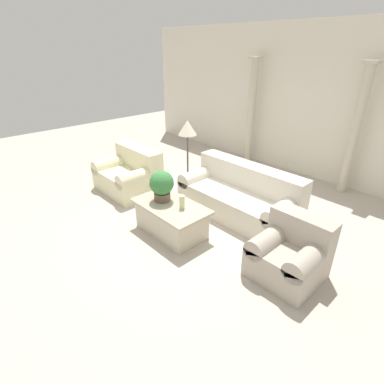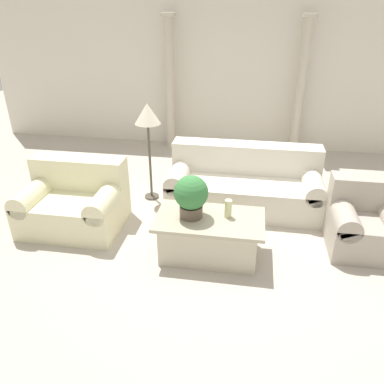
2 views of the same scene
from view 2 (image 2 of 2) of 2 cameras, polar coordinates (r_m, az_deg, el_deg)
The scene contains 11 objects.
ground_plane at distance 4.86m, azimuth 3.81°, elevation -6.32°, with size 16.00×16.00×0.00m, color #BCB2A3.
wall_back at distance 7.50m, azimuth 7.03°, elevation 18.69°, with size 10.00×0.06×3.20m.
sofa_long at distance 5.40m, azimuth 7.93°, elevation 1.28°, with size 2.13×0.94×0.86m.
loveseat at distance 5.11m, azimuth -17.44°, elevation -1.24°, with size 1.24×0.94×0.86m.
coffee_table at distance 4.34m, azimuth 2.65°, elevation -6.75°, with size 1.23×0.70×0.50m.
potted_plant at distance 4.11m, azimuth -0.14°, elevation -0.50°, with size 0.38×0.38×0.49m.
pillar_candle at distance 4.20m, azimuth 5.53°, elevation -2.53°, with size 0.08×0.08×0.21m.
floor_lamp at distance 5.28m, azimuth -6.77°, elevation 11.05°, with size 0.36×0.36×1.44m.
column_left at distance 7.44m, azimuth -3.40°, elevation 16.22°, with size 0.24×0.24×2.49m.
column_right at distance 7.31m, azimuth 16.25°, elevation 15.05°, with size 0.24×0.24×2.49m.
armchair at distance 4.89m, azimuth 24.89°, elevation -4.05°, with size 0.82×0.80×0.82m.
Camera 2 is at (0.34, -4.04, 2.67)m, focal length 35.00 mm.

